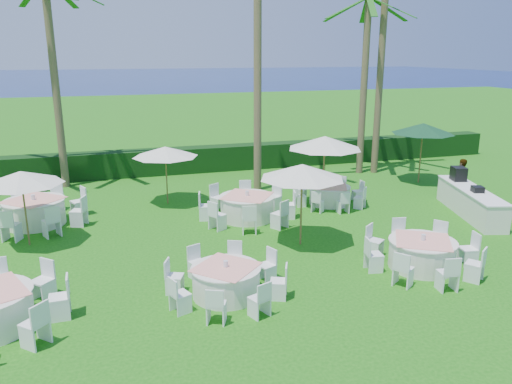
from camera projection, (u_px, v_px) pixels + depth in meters
ground at (250, 273)px, 13.22m from camera, size 120.00×120.00×0.00m
hedge at (180, 160)px, 24.11m from camera, size 34.00×1.00×1.20m
ocean at (117, 80)px, 107.17m from camera, size 260.00×260.00×0.00m
banquet_table_b at (226, 280)px, 11.90m from camera, size 2.85×2.85×0.89m
banquet_table_c at (422, 253)px, 13.45m from camera, size 3.16×3.16×0.95m
banquet_table_d at (35, 211)px, 16.82m from camera, size 3.43×3.43×1.05m
banquet_table_e at (247, 207)px, 17.41m from camera, size 3.37×3.37×1.01m
banquet_table_f at (330, 194)px, 19.17m from camera, size 2.78×2.78×0.86m
umbrella_a at (21, 178)px, 14.58m from camera, size 2.42×2.42×2.30m
umbrella_b at (302, 171)px, 14.58m from camera, size 2.54×2.54×2.50m
umbrella_c at (165, 152)px, 18.76m from camera, size 2.47×2.47×2.23m
umbrella_d at (325, 143)px, 18.21m from camera, size 2.74×2.74×2.70m
umbrella_green at (423, 128)px, 21.76m from camera, size 2.72×2.72×2.67m
buffet_table at (470, 201)px, 17.85m from camera, size 1.97×4.25×1.48m
staff_person at (460, 179)px, 19.63m from camera, size 0.69×0.55×1.64m
palm_b at (54, 76)px, 20.48m from camera, size 4.40×4.00×8.49m
palm_c at (258, 23)px, 19.41m from camera, size 4.40×3.99×12.47m
palm_d at (364, 79)px, 23.05m from camera, size 4.39×4.18×8.03m
palm_e at (382, 47)px, 22.73m from camera, size 4.40×3.97×10.78m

